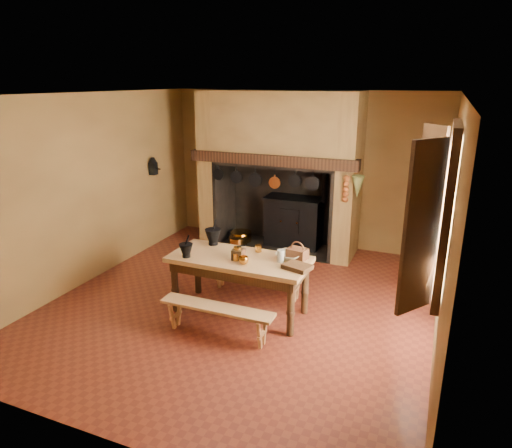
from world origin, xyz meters
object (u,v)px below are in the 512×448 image
Objects in this scene: work_table at (239,266)px; bench_front at (217,314)px; iron_range at (294,221)px; mixing_bowl at (289,256)px; wicker_basket at (297,253)px; coffee_grinder at (238,253)px.

work_table is 0.75m from bench_front.
iron_range is 2.61m from mixing_bowl.
bench_front is at bearing -116.80° from wicker_basket.
coffee_grinder is 0.64× the size of mixing_bowl.
mixing_bowl is (0.73, -2.48, 0.34)m from iron_range.
work_table is 0.77m from wicker_basket.
bench_front is at bearing -100.06° from coffee_grinder.
iron_range is at bearing 91.99° from bench_front.
coffee_grinder is (0.01, -0.07, 0.20)m from work_table.
wicker_basket is at bearing 14.73° from coffee_grinder.
coffee_grinder reaches higher than bench_front.
wicker_basket is (0.70, 0.31, -0.00)m from coffee_grinder.
coffee_grinder is 0.66m from mixing_bowl.
bench_front is 6.81× the size of coffee_grinder.
coffee_grinder reaches higher than mixing_bowl.
coffee_grinder reaches higher than work_table.
wicker_basket is at bearing 17.65° from mixing_bowl.
wicker_basket is (0.82, -2.45, 0.38)m from iron_range.
bench_front is at bearing -88.01° from iron_range.
wicker_basket reaches higher than bench_front.
iron_range is at bearing 83.51° from coffee_grinder.
iron_range reaches higher than bench_front.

